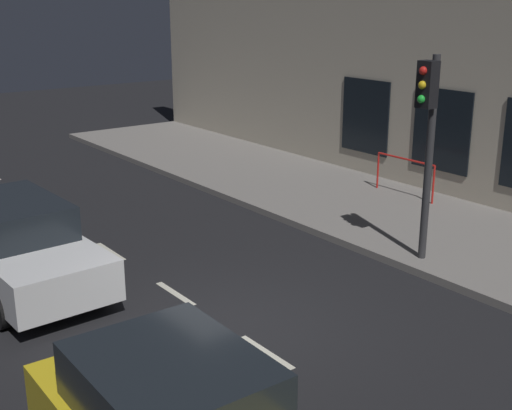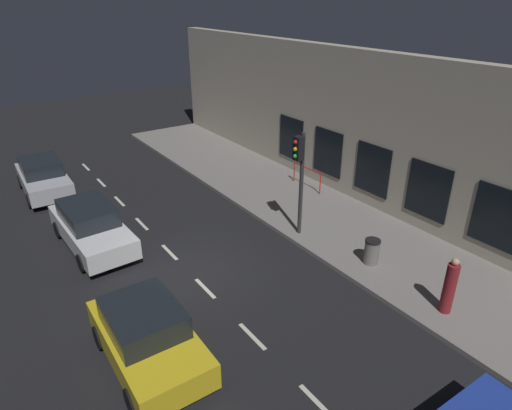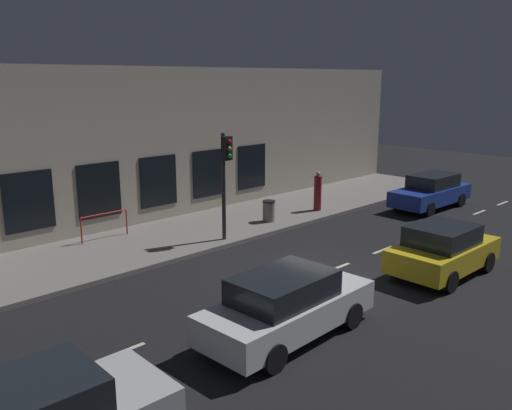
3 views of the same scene
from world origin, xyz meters
name	(u,v)px [view 1 (image 1 of 3)]	position (x,y,z in m)	size (l,w,h in m)	color
ground_plane	(227,327)	(0.00, 0.00, 0.00)	(60.00, 60.00, 0.00)	black
sidewalk	(470,241)	(6.25, 0.00, 0.07)	(4.50, 32.00, 0.15)	gray
lane_centre_line	(266,352)	(0.00, -1.00, 0.00)	(0.12, 27.20, 0.01)	beige
traffic_light	(428,124)	(4.42, -0.13, 2.79)	(0.49, 0.32, 3.88)	#2D2D30
parked_car_2	(16,244)	(-2.05, 3.63, 0.79)	(2.00, 4.61, 1.58)	silver
red_railing	(405,168)	(7.59, 3.00, 0.86)	(0.05, 1.87, 0.97)	red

